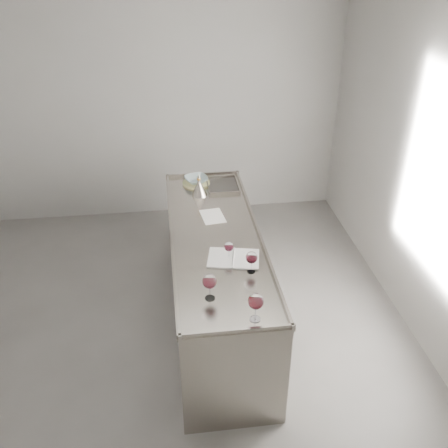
{
  "coord_description": "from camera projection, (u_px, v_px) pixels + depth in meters",
  "views": [
    {
      "loc": [
        0.11,
        -3.25,
        3.17
      ],
      "look_at": [
        0.58,
        0.34,
        1.02
      ],
      "focal_mm": 40.0,
      "sensor_mm": 36.0,
      "label": 1
    }
  ],
  "objects": [
    {
      "name": "loose_paper_top",
      "position": [
        213.0,
        216.0,
        4.49
      ],
      "size": [
        0.23,
        0.3,
        0.0
      ],
      "primitive_type": "cube",
      "rotation": [
        0.0,
        0.0,
        0.13
      ],
      "color": "silver",
      "rests_on": "counter"
    },
    {
      "name": "room_shell",
      "position": [
        152.0,
        208.0,
        3.67
      ],
      "size": [
        4.54,
        5.04,
        2.84
      ],
      "color": "#555250",
      "rests_on": "ground"
    },
    {
      "name": "wine_glass_right",
      "position": [
        252.0,
        258.0,
        3.7
      ],
      "size": [
        0.09,
        0.09,
        0.17
      ],
      "rotation": [
        0.0,
        0.0,
        0.17
      ],
      "color": "white",
      "rests_on": "counter"
    },
    {
      "name": "counter",
      "position": [
        216.0,
        280.0,
        4.45
      ],
      "size": [
        0.77,
        2.42,
        0.97
      ],
      "color": "gray",
      "rests_on": "ground"
    },
    {
      "name": "trivet",
      "position": [
        196.0,
        183.0,
        5.05
      ],
      "size": [
        0.33,
        0.33,
        0.02
      ],
      "primitive_type": "cylinder",
      "rotation": [
        0.0,
        0.0,
        -0.24
      ],
      "color": "#CFCB86",
      "rests_on": "counter"
    },
    {
      "name": "notebook",
      "position": [
        234.0,
        258.0,
        3.91
      ],
      "size": [
        0.45,
        0.35,
        0.02
      ],
      "rotation": [
        0.0,
        0.0,
        -0.21
      ],
      "color": "silver",
      "rests_on": "counter"
    },
    {
      "name": "wine_funnel",
      "position": [
        199.0,
        189.0,
        4.81
      ],
      "size": [
        0.15,
        0.15,
        0.23
      ],
      "rotation": [
        0.0,
        0.0,
        0.23
      ],
      "color": "#B1A79D",
      "rests_on": "counter"
    },
    {
      "name": "ceramic_bowl",
      "position": [
        196.0,
        180.0,
        5.03
      ],
      "size": [
        0.28,
        0.28,
        0.06
      ],
      "primitive_type": "imported",
      "rotation": [
        0.0,
        0.0,
        0.26
      ],
      "color": "#889C9E",
      "rests_on": "trivet"
    },
    {
      "name": "wine_glass_left",
      "position": [
        210.0,
        282.0,
        3.42
      ],
      "size": [
        0.1,
        0.1,
        0.2
      ],
      "rotation": [
        0.0,
        0.0,
        0.25
      ],
      "color": "white",
      "rests_on": "counter"
    },
    {
      "name": "wine_glass_middle",
      "position": [
        256.0,
        302.0,
        3.23
      ],
      "size": [
        0.11,
        0.11,
        0.21
      ],
      "rotation": [
        0.0,
        0.0,
        -0.01
      ],
      "color": "white",
      "rests_on": "counter"
    },
    {
      "name": "wine_glass_small",
      "position": [
        229.0,
        247.0,
        3.86
      ],
      "size": [
        0.07,
        0.07,
        0.15
      ],
      "rotation": [
        0.0,
        0.0,
        -0.01
      ],
      "color": "white",
      "rests_on": "counter"
    }
  ]
}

